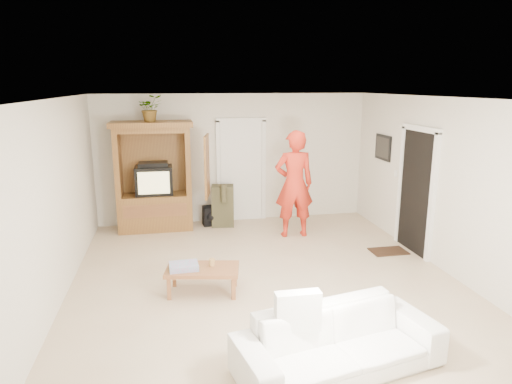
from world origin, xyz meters
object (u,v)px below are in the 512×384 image
at_px(coffee_table, 203,271).
at_px(armoire, 156,184).
at_px(man, 294,184).
at_px(sofa, 339,342).

bearing_deg(coffee_table, armoire, 112.85).
xyz_separation_m(man, sofa, (-0.67, -4.09, -0.69)).
distance_m(sofa, coffee_table, 2.31).
xyz_separation_m(man, coffee_table, (-1.86, -2.11, -0.67)).
relative_size(armoire, coffee_table, 1.99).
bearing_deg(armoire, coffee_table, -77.75).
relative_size(man, coffee_table, 1.87).
height_order(man, sofa, man).
xyz_separation_m(armoire, sofa, (1.85, -5.00, -0.61)).
bearing_deg(sofa, coffee_table, 109.21).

